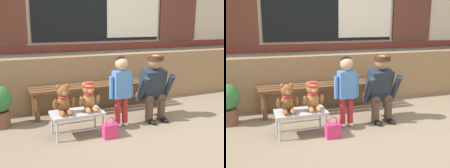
{
  "view_description": "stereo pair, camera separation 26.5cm",
  "coord_description": "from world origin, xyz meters",
  "views": [
    {
      "loc": [
        -1.79,
        -2.93,
        1.39
      ],
      "look_at": [
        -0.32,
        0.52,
        0.55
      ],
      "focal_mm": 44.5,
      "sensor_mm": 36.0,
      "label": 1
    },
    {
      "loc": [
        -1.55,
        -3.02,
        1.39
      ],
      "look_at": [
        -0.32,
        0.52,
        0.55
      ],
      "focal_mm": 44.5,
      "sensor_mm": 36.0,
      "label": 2
    }
  ],
  "objects": [
    {
      "name": "ground_plane",
      "position": [
        0.0,
        0.0,
        0.0
      ],
      "size": [
        60.0,
        60.0,
        0.0
      ],
      "primitive_type": "plane",
      "color": "#84725B"
    },
    {
      "name": "brick_low_wall",
      "position": [
        0.0,
        1.43,
        0.42
      ],
      "size": [
        7.6,
        0.25,
        0.85
      ],
      "primitive_type": "cube",
      "color": "#997551",
      "rests_on": "ground"
    },
    {
      "name": "wooden_bench_long",
      "position": [
        -0.33,
        1.06,
        0.37
      ],
      "size": [
        2.1,
        0.4,
        0.44
      ],
      "color": "brown",
      "rests_on": "ground"
    },
    {
      "name": "small_display_bench",
      "position": [
        -0.9,
        0.27,
        0.27
      ],
      "size": [
        0.64,
        0.36,
        0.3
      ],
      "color": "#BCBCC1",
      "rests_on": "ground"
    },
    {
      "name": "teddy_bear_plain",
      "position": [
        -1.06,
        0.27,
        0.46
      ],
      "size": [
        0.28,
        0.26,
        0.36
      ],
      "color": "brown",
      "rests_on": "small_display_bench"
    },
    {
      "name": "teddy_bear_with_hat",
      "position": [
        -0.74,
        0.27,
        0.47
      ],
      "size": [
        0.28,
        0.27,
        0.36
      ],
      "color": "#A86B3D",
      "rests_on": "small_display_bench"
    },
    {
      "name": "child_standing",
      "position": [
        -0.27,
        0.32,
        0.59
      ],
      "size": [
        0.35,
        0.18,
        0.96
      ],
      "color": "#B7282D",
      "rests_on": "ground"
    },
    {
      "name": "adult_crouching",
      "position": [
        0.27,
        0.39,
        0.48
      ],
      "size": [
        0.5,
        0.49,
        0.95
      ],
      "color": "brown",
      "rests_on": "ground"
    },
    {
      "name": "handbag_on_ground",
      "position": [
        -0.56,
        0.01,
        0.1
      ],
      "size": [
        0.18,
        0.11,
        0.27
      ],
      "color": "#E53370",
      "rests_on": "ground"
    }
  ]
}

